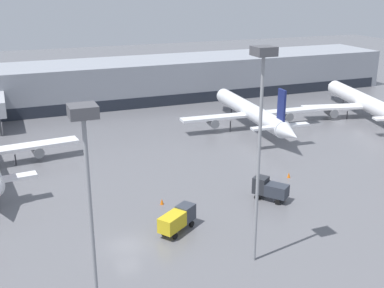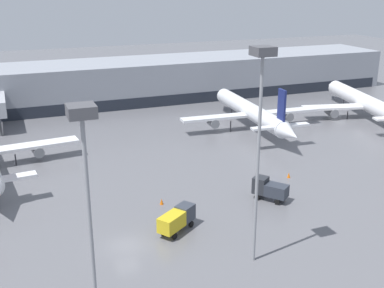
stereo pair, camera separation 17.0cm
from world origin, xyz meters
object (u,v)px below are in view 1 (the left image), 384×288
at_px(parked_jet_3, 251,112).
at_px(service_truck_2, 177,219).
at_px(traffic_cone_2, 162,201).
at_px(service_truck_1, 270,188).
at_px(apron_light_mast_3, 87,163).
at_px(apron_light_mast_6, 262,100).
at_px(parked_jet_2, 366,103).
at_px(traffic_cone_1, 289,175).

bearing_deg(parked_jet_3, service_truck_2, 143.89).
bearing_deg(traffic_cone_2, service_truck_1, -15.73).
height_order(apron_light_mast_3, apron_light_mast_6, apron_light_mast_6).
bearing_deg(traffic_cone_2, service_truck_2, -94.01).
distance_m(apron_light_mast_3, apron_light_mast_6, 17.40).
bearing_deg(apron_light_mast_6, traffic_cone_2, 106.71).
distance_m(service_truck_2, apron_light_mast_3, 22.25).
height_order(service_truck_2, apron_light_mast_3, apron_light_mast_3).
relative_size(service_truck_1, apron_light_mast_3, 0.24).
xyz_separation_m(parked_jet_2, apron_light_mast_3, (-62.10, -43.86, 11.71)).
relative_size(service_truck_2, apron_light_mast_3, 0.28).
bearing_deg(service_truck_2, apron_light_mast_6, -93.46).
relative_size(parked_jet_3, traffic_cone_2, 43.97).
distance_m(parked_jet_2, service_truck_1, 45.90).
height_order(parked_jet_3, traffic_cone_1, parked_jet_3).
height_order(parked_jet_2, apron_light_mast_6, apron_light_mast_6).
xyz_separation_m(traffic_cone_2, apron_light_mast_3, (-11.77, -20.99, 14.18)).
xyz_separation_m(parked_jet_2, service_truck_1, (-37.46, -26.50, -1.33)).
height_order(parked_jet_3, service_truck_1, parked_jet_3).
xyz_separation_m(parked_jet_2, parked_jet_3, (-25.17, 1.40, 0.39)).
xyz_separation_m(service_truck_1, traffic_cone_2, (-12.86, 3.62, -1.15)).
xyz_separation_m(traffic_cone_2, apron_light_mast_6, (4.52, -15.06, 15.67)).
bearing_deg(apron_light_mast_6, parked_jet_2, 39.63).
distance_m(service_truck_2, traffic_cone_2, 7.06).
bearing_deg(service_truck_1, parked_jet_3, -61.32).
relative_size(traffic_cone_2, apron_light_mast_3, 0.04).
bearing_deg(service_truck_2, traffic_cone_1, -11.55).
bearing_deg(traffic_cone_2, traffic_cone_1, 4.75).
bearing_deg(traffic_cone_1, parked_jet_3, 74.90).
distance_m(service_truck_1, service_truck_2, 13.76).
relative_size(traffic_cone_1, traffic_cone_2, 1.00).
relative_size(service_truck_1, service_truck_2, 0.88).
bearing_deg(traffic_cone_2, apron_light_mast_3, -119.29).
bearing_deg(apron_light_mast_3, traffic_cone_1, 36.23).
bearing_deg(traffic_cone_2, parked_jet_3, 43.98).
xyz_separation_m(service_truck_1, service_truck_2, (-13.35, -3.33, -0.02)).
bearing_deg(parked_jet_3, parked_jet_2, -89.89).
distance_m(parked_jet_3, service_truck_2, 40.44).
bearing_deg(apron_light_mast_3, service_truck_2, 51.20).
bearing_deg(apron_light_mast_6, service_truck_1, 53.89).
relative_size(traffic_cone_1, apron_light_mast_3, 0.04).
distance_m(parked_jet_2, service_truck_2, 58.93).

